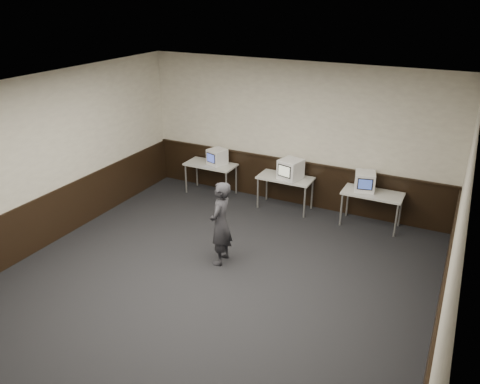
# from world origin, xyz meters

# --- Properties ---
(floor) EXTENTS (8.00, 8.00, 0.00)m
(floor) POSITION_xyz_m (0.00, 0.00, 0.00)
(floor) COLOR black
(floor) RESTS_ON ground
(ceiling) EXTENTS (8.00, 8.00, 0.00)m
(ceiling) POSITION_xyz_m (0.00, 0.00, 3.20)
(ceiling) COLOR white
(ceiling) RESTS_ON back_wall
(back_wall) EXTENTS (7.00, 0.00, 7.00)m
(back_wall) POSITION_xyz_m (0.00, 4.00, 1.60)
(back_wall) COLOR beige
(back_wall) RESTS_ON ground
(left_wall) EXTENTS (0.00, 8.00, 8.00)m
(left_wall) POSITION_xyz_m (-3.50, 0.00, 1.60)
(left_wall) COLOR beige
(left_wall) RESTS_ON ground
(right_wall) EXTENTS (0.00, 8.00, 8.00)m
(right_wall) POSITION_xyz_m (3.50, 0.00, 1.60)
(right_wall) COLOR beige
(right_wall) RESTS_ON ground
(wainscot_back) EXTENTS (6.98, 0.04, 1.00)m
(wainscot_back) POSITION_xyz_m (0.00, 3.98, 0.50)
(wainscot_back) COLOR black
(wainscot_back) RESTS_ON back_wall
(wainscot_left) EXTENTS (0.04, 7.98, 1.00)m
(wainscot_left) POSITION_xyz_m (-3.48, 0.00, 0.50)
(wainscot_left) COLOR black
(wainscot_left) RESTS_ON left_wall
(wainscot_right) EXTENTS (0.04, 7.98, 1.00)m
(wainscot_right) POSITION_xyz_m (3.48, 0.00, 0.50)
(wainscot_right) COLOR black
(wainscot_right) RESTS_ON right_wall
(wainscot_rail) EXTENTS (6.98, 0.06, 0.04)m
(wainscot_rail) POSITION_xyz_m (0.00, 3.96, 1.02)
(wainscot_rail) COLOR black
(wainscot_rail) RESTS_ON wainscot_back
(desk_left) EXTENTS (1.20, 0.60, 0.75)m
(desk_left) POSITION_xyz_m (-1.90, 3.60, 0.68)
(desk_left) COLOR beige
(desk_left) RESTS_ON ground
(desk_center) EXTENTS (1.20, 0.60, 0.75)m
(desk_center) POSITION_xyz_m (0.00, 3.60, 0.68)
(desk_center) COLOR beige
(desk_center) RESTS_ON ground
(desk_right) EXTENTS (1.20, 0.60, 0.75)m
(desk_right) POSITION_xyz_m (1.90, 3.60, 0.68)
(desk_right) COLOR beige
(desk_right) RESTS_ON ground
(emac_left) EXTENTS (0.48, 0.49, 0.37)m
(emac_left) POSITION_xyz_m (-1.74, 3.64, 0.94)
(emac_left) COLOR white
(emac_left) RESTS_ON desk_left
(emac_center) EXTENTS (0.54, 0.56, 0.44)m
(emac_center) POSITION_xyz_m (0.12, 3.56, 0.97)
(emac_center) COLOR white
(emac_center) RESTS_ON desk_center
(emac_right) EXTENTS (0.49, 0.50, 0.40)m
(emac_right) POSITION_xyz_m (1.71, 3.64, 0.95)
(emac_right) COLOR white
(emac_right) RESTS_ON desk_right
(person) EXTENTS (0.43, 0.60, 1.55)m
(person) POSITION_xyz_m (-0.18, 0.98, 0.77)
(person) COLOR #28282D
(person) RESTS_ON ground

